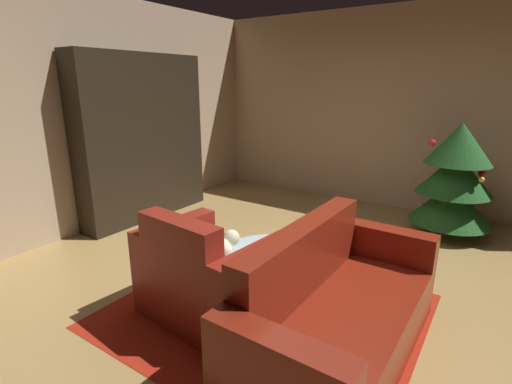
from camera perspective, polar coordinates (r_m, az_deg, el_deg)
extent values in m
plane|color=#A9854C|center=(3.44, 7.21, -14.44)|extent=(6.79, 6.79, 0.00)
cube|color=tan|center=(5.69, 21.05, 11.31)|extent=(5.78, 0.06, 2.73)
cube|color=tan|center=(4.95, -23.75, 10.44)|extent=(0.06, 5.77, 2.73)
cube|color=#A32212|center=(3.16, 1.57, -17.34)|extent=(2.23, 2.02, 0.01)
cube|color=black|center=(5.03, -15.39, 7.58)|extent=(0.03, 1.83, 2.09)
cube|color=black|center=(5.76, -9.64, 8.96)|extent=(0.34, 0.02, 2.09)
cube|color=black|center=(4.63, -25.13, 5.93)|extent=(0.34, 0.03, 2.09)
cube|color=black|center=(5.39, -15.69, -3.23)|extent=(0.32, 1.78, 0.03)
cube|color=black|center=(5.29, -15.97, 0.29)|extent=(0.32, 1.78, 0.03)
cube|color=black|center=(5.21, -16.26, 3.94)|extent=(0.32, 1.78, 0.02)
cube|color=black|center=(5.15, -16.56, 7.68)|extent=(0.32, 1.78, 0.02)
cube|color=black|center=(5.11, -16.88, 11.49)|extent=(0.32, 1.78, 0.02)
cube|color=black|center=(5.10, -17.20, 15.34)|extent=(0.32, 1.78, 0.02)
cube|color=black|center=(5.11, -17.54, 19.19)|extent=(0.32, 1.78, 0.03)
cube|color=black|center=(5.31, -17.09, 3.48)|extent=(0.05, 0.88, 0.55)
cube|color=black|center=(5.29, -16.92, 3.45)|extent=(0.03, 0.91, 0.58)
cube|color=teal|center=(5.92, -9.89, 0.06)|extent=(0.25, 0.03, 0.20)
cube|color=#246D7D|center=(5.90, -10.44, 0.39)|extent=(0.19, 0.05, 0.29)
cube|color=purple|center=(5.88, -10.73, 0.06)|extent=(0.19, 0.03, 0.24)
cube|color=tan|center=(5.86, -11.15, -0.16)|extent=(0.16, 0.04, 0.21)
cube|color=gold|center=(5.81, -11.20, -0.36)|extent=(0.23, 0.03, 0.20)
cube|color=#0C6690|center=(5.74, -10.54, 10.32)|extent=(0.21, 0.03, 0.26)
cube|color=gold|center=(5.70, -10.65, 10.34)|extent=(0.25, 0.03, 0.27)
cube|color=gold|center=(5.69, -11.09, 10.41)|extent=(0.20, 0.04, 0.29)
cube|color=orange|center=(5.67, -11.41, 10.02)|extent=(0.20, 0.04, 0.23)
cube|color=#A69985|center=(5.64, -11.77, 10.19)|extent=(0.19, 0.03, 0.27)
cube|color=#235483|center=(5.59, -11.93, 9.88)|extent=(0.23, 0.03, 0.22)
cube|color=red|center=(5.55, -12.20, 9.93)|extent=(0.25, 0.04, 0.24)
cube|color=gold|center=(5.54, -12.85, 9.83)|extent=(0.17, 0.04, 0.23)
cube|color=#188081|center=(5.70, -10.54, 13.42)|extent=(0.26, 0.03, 0.19)
cube|color=gold|center=(5.71, -11.17, 13.41)|extent=(0.15, 0.03, 0.20)
cube|color=#BB3828|center=(5.66, -11.30, 13.77)|extent=(0.21, 0.04, 0.27)
cube|color=navy|center=(5.63, -11.58, 13.69)|extent=(0.22, 0.03, 0.26)
cube|color=#4C3335|center=(5.59, -11.81, 13.52)|extent=(0.24, 0.04, 0.24)
cube|color=#2C7D47|center=(5.56, -12.09, 13.33)|extent=(0.24, 0.03, 0.20)
cube|color=#2C7347|center=(5.55, -12.60, 13.16)|extent=(0.19, 0.04, 0.18)
cube|color=gold|center=(5.52, -12.93, 13.43)|extent=(0.20, 0.04, 0.24)
cube|color=teal|center=(5.73, -10.86, 16.87)|extent=(0.19, 0.04, 0.19)
cube|color=#288942|center=(5.69, -11.11, 16.81)|extent=(0.22, 0.05, 0.18)
cube|color=red|center=(5.65, -11.50, 16.97)|extent=(0.22, 0.04, 0.22)
cube|color=orange|center=(5.62, -11.75, 16.92)|extent=(0.23, 0.03, 0.21)
cube|color=#4D3C2A|center=(5.61, -12.18, 16.93)|extent=(0.19, 0.04, 0.22)
cube|color=red|center=(5.57, -12.45, 17.11)|extent=(0.21, 0.03, 0.25)
cube|color=maroon|center=(3.04, -6.47, -14.16)|extent=(0.76, 0.82, 0.43)
cube|color=maroon|center=(2.67, -11.35, -8.42)|extent=(0.70, 0.23, 0.44)
cube|color=maroon|center=(2.73, -0.10, -14.94)|extent=(0.23, 0.77, 0.67)
cube|color=maroon|center=(3.27, -11.80, -9.75)|extent=(0.23, 0.77, 0.67)
ellipsoid|color=beige|center=(2.96, -5.82, -8.39)|extent=(0.30, 0.21, 0.18)
sphere|color=beige|center=(3.00, -3.70, -6.86)|extent=(0.13, 0.13, 0.13)
cube|color=maroon|center=(2.68, 12.68, -19.61)|extent=(0.80, 1.46, 0.40)
cube|color=maroon|center=(2.56, 6.96, -9.83)|extent=(0.19, 1.45, 0.47)
cube|color=maroon|center=(3.28, 18.30, -10.40)|extent=(0.78, 0.18, 0.65)
cylinder|color=black|center=(2.99, 5.67, -14.39)|extent=(0.04, 0.04, 0.46)
cylinder|color=black|center=(3.27, 2.36, -11.50)|extent=(0.04, 0.04, 0.46)
cylinder|color=black|center=(3.00, -1.40, -14.23)|extent=(0.04, 0.04, 0.46)
cylinder|color=silver|center=(2.98, 2.24, -9.31)|extent=(0.76, 0.76, 0.02)
cube|color=red|center=(2.94, 2.68, -9.15)|extent=(0.18, 0.15, 0.03)
cube|color=gray|center=(2.93, 2.48, -8.63)|extent=(0.17, 0.14, 0.03)
cube|color=#467C47|center=(2.90, 2.71, -8.31)|extent=(0.20, 0.11, 0.02)
cylinder|color=#20562B|center=(2.86, 6.16, -7.80)|extent=(0.06, 0.06, 0.23)
cylinder|color=#20562B|center=(2.80, 6.26, -4.91)|extent=(0.02, 0.02, 0.08)
cylinder|color=brown|center=(5.09, 26.74, -4.77)|extent=(0.08, 0.08, 0.16)
cone|color=#215822|center=(5.00, 27.18, -1.44)|extent=(0.91, 0.91, 0.47)
cone|color=#215822|center=(4.92, 27.70, 2.45)|extent=(0.81, 0.81, 0.47)
cone|color=#215822|center=(4.86, 28.24, 6.45)|extent=(0.72, 0.72, 0.47)
sphere|color=red|center=(5.11, 30.74, 2.44)|extent=(0.08, 0.08, 0.08)
sphere|color=yellow|center=(5.26, 24.63, 0.21)|extent=(0.07, 0.07, 0.07)
sphere|color=yellow|center=(5.22, 23.54, -1.82)|extent=(0.06, 0.06, 0.06)
sphere|color=red|center=(4.78, 24.91, 6.71)|extent=(0.08, 0.08, 0.08)
sphere|color=yellow|center=(4.72, 30.71, 1.60)|extent=(0.06, 0.06, 0.06)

